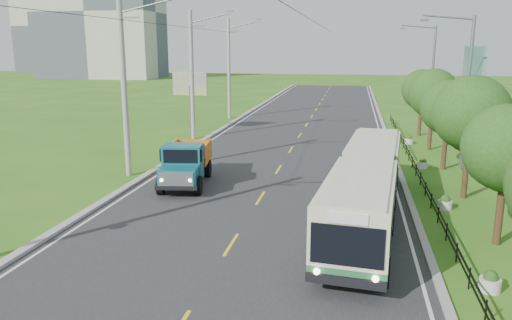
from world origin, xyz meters
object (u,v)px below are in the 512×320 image
(billboard_left, at_px, (190,87))
(streetlight_far, at_px, (430,75))
(planter_near, at_px, (445,203))
(bus, at_px, (367,183))
(streetlight_mid, at_px, (465,88))
(planter_front, at_px, (490,282))
(pole_mid, at_px, (192,75))
(billboard_right, at_px, (473,75))
(tree_third, at_px, (471,117))
(tree_back, at_px, (423,92))
(tree_fifth, at_px, (434,96))
(dump_truck, at_px, (186,161))
(tree_fourth, at_px, (448,110))
(planter_mid, at_px, (423,164))
(tree_second, at_px, (507,152))
(pole_far, at_px, (229,69))
(planter_far, at_px, (409,140))
(pole_near, at_px, (125,87))

(billboard_left, bearing_deg, streetlight_far, 11.23)
(planter_near, distance_m, bus, 4.52)
(streetlight_mid, height_order, planter_front, streetlight_mid)
(pole_mid, bearing_deg, streetlight_mid, -20.32)
(pole_mid, bearing_deg, billboard_left, 112.42)
(billboard_right, bearing_deg, tree_third, -101.64)
(tree_back, relative_size, planter_front, 8.21)
(tree_fifth, relative_size, dump_truck, 1.00)
(planter_front, distance_m, bus, 6.85)
(planter_front, xyz_separation_m, dump_truck, (-12.98, 9.72, 1.03))
(tree_fourth, bearing_deg, planter_mid, -173.61)
(pole_mid, height_order, tree_second, pole_mid)
(pole_far, height_order, dump_truck, pole_far)
(planter_front, relative_size, billboard_right, 0.09)
(streetlight_mid, bearing_deg, planter_far, 104.32)
(billboard_left, bearing_deg, tree_fourth, -26.99)
(streetlight_mid, distance_m, planter_near, 9.46)
(streetlight_mid, xyz_separation_m, planter_mid, (-2.04, -0.00, -4.62))
(pole_mid, bearing_deg, planter_far, 3.39)
(pole_near, height_order, streetlight_far, pole_near)
(pole_far, relative_size, streetlight_far, 1.10)
(tree_back, xyz_separation_m, billboard_right, (2.44, -6.14, 1.69))
(tree_back, xyz_separation_m, dump_truck, (-14.24, -18.42, -2.33))
(planter_front, bearing_deg, planter_far, 90.00)
(pole_near, height_order, billboard_left, pole_near)
(tree_third, relative_size, billboard_right, 0.82)
(tree_fourth, xyz_separation_m, dump_truck, (-14.24, -6.42, -2.27))
(pole_far, xyz_separation_m, dump_truck, (3.88, -25.28, -3.77))
(pole_mid, xyz_separation_m, planter_far, (16.86, 1.00, -4.81))
(billboard_left, height_order, dump_truck, billboard_left)
(pole_near, distance_m, pole_far, 24.00)
(tree_third, relative_size, billboard_left, 1.15)
(pole_near, xyz_separation_m, billboard_right, (20.56, 11.00, 0.25))
(billboard_right, bearing_deg, bus, -114.09)
(planter_near, bearing_deg, pole_mid, 138.35)
(planter_front, xyz_separation_m, bus, (-3.61, 5.66, 1.40))
(planter_far, xyz_separation_m, billboard_right, (3.70, -2.00, 5.06))
(tree_fifth, xyz_separation_m, planter_front, (-1.26, -22.14, -3.57))
(streetlight_far, bearing_deg, streetlight_mid, -90.00)
(tree_fifth, distance_m, planter_front, 22.46)
(planter_far, xyz_separation_m, dump_truck, (-12.98, -14.28, 1.03))
(streetlight_mid, bearing_deg, dump_truck, -157.32)
(planter_far, height_order, billboard_left, billboard_left)
(planter_front, distance_m, planter_far, 24.00)
(tree_fourth, distance_m, planter_far, 8.62)
(bus, bearing_deg, tree_fifth, 79.23)
(pole_near, bearing_deg, tree_fourth, 15.84)
(pole_far, distance_m, streetlight_mid, 26.80)
(pole_mid, distance_m, planter_front, 28.92)
(tree_back, xyz_separation_m, planter_near, (-1.26, -20.14, -3.37))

